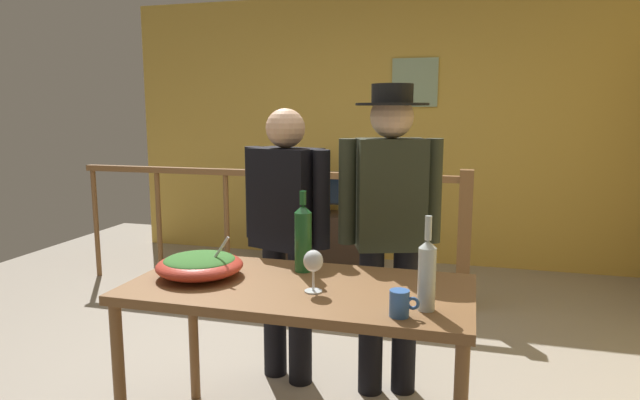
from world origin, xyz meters
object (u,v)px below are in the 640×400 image
object	(u,v)px
mug_blue	(400,303)
framed_picture	(415,82)
wine_bottle_green	(303,237)
wine_bottle_clear	(427,273)
person_standing_left	(286,226)
wine_glass	(313,263)
person_standing_right	(390,217)
stair_railing	(323,215)
flat_screen_tv	(319,189)
serving_table	(299,303)
salad_bowl	(200,264)
tv_console	(319,238)

from	to	relation	value
mug_blue	framed_picture	bearing A→B (deg)	95.56
wine_bottle_green	wine_bottle_clear	xyz separation A→B (m)	(0.58, -0.35, -0.02)
wine_bottle_clear	person_standing_left	bearing A→B (deg)	135.33
wine_glass	person_standing_right	bearing A→B (deg)	74.87
stair_railing	person_standing_right	bearing A→B (deg)	-61.95
flat_screen_tv	mug_blue	xyz separation A→B (m)	(1.21, -3.23, 0.08)
wine_bottle_clear	mug_blue	size ratio (longest dim) A/B	3.27
flat_screen_tv	serving_table	world-z (taller)	flat_screen_tv
wine_bottle_clear	person_standing_left	world-z (taller)	person_standing_left
mug_blue	flat_screen_tv	bearing A→B (deg)	110.59
framed_picture	wine_bottle_clear	world-z (taller)	framed_picture
framed_picture	wine_glass	xyz separation A→B (m)	(-0.03, -3.38, -0.87)
framed_picture	person_standing_right	xyz separation A→B (m)	(0.17, -2.65, -0.80)
wine_bottle_green	salad_bowl	bearing A→B (deg)	-153.96
wine_glass	wine_bottle_green	xyz separation A→B (m)	(-0.13, 0.27, 0.04)
framed_picture	person_standing_right	size ratio (longest dim) A/B	0.28
stair_railing	serving_table	xyz separation A→B (m)	(0.46, -2.05, 0.02)
stair_railing	salad_bowl	xyz separation A→B (m)	(0.00, -2.06, 0.16)
framed_picture	flat_screen_tv	world-z (taller)	framed_picture
framed_picture	tv_console	size ratio (longest dim) A/B	0.51
wine_bottle_clear	person_standing_left	distance (m)	1.16
framed_picture	mug_blue	bearing A→B (deg)	-84.44
stair_railing	flat_screen_tv	xyz separation A→B (m)	(-0.30, 0.93, 0.07)
framed_picture	wine_glass	distance (m)	3.49
framed_picture	serving_table	bearing A→B (deg)	-91.93
tv_console	person_standing_right	size ratio (longest dim) A/B	0.55
wine_glass	tv_console	bearing A→B (deg)	105.25
wine_bottle_green	flat_screen_tv	bearing A→B (deg)	104.38
flat_screen_tv	wine_bottle_green	distance (m)	2.88
wine_glass	person_standing_right	size ratio (longest dim) A/B	0.11
wine_bottle_clear	person_standing_right	bearing A→B (deg)	107.60
serving_table	wine_bottle_green	xyz separation A→B (m)	(-0.04, 0.19, 0.24)
framed_picture	stair_railing	world-z (taller)	framed_picture
wine_bottle_clear	flat_screen_tv	bearing A→B (deg)	112.46
wine_bottle_clear	person_standing_right	xyz separation A→B (m)	(-0.26, 0.81, 0.04)
wine_bottle_green	stair_railing	bearing A→B (deg)	102.69
wine_glass	wine_bottle_clear	xyz separation A→B (m)	(0.46, -0.08, 0.02)
person_standing_left	serving_table	bearing A→B (deg)	132.32
wine_bottle_clear	wine_glass	bearing A→B (deg)	169.71
salad_bowl	wine_bottle_clear	distance (m)	1.01
wine_bottle_green	person_standing_left	xyz separation A→B (m)	(-0.24, 0.46, -0.06)
person_standing_right	person_standing_left	bearing A→B (deg)	-19.03
salad_bowl	wine_glass	distance (m)	0.55
wine_glass	mug_blue	bearing A→B (deg)	-25.15
serving_table	wine_glass	size ratio (longest dim) A/B	8.29
serving_table	wine_bottle_green	bearing A→B (deg)	102.23
stair_railing	mug_blue	xyz separation A→B (m)	(0.92, -2.30, 0.15)
person_standing_left	wine_bottle_clear	bearing A→B (deg)	154.36
mug_blue	person_standing_left	world-z (taller)	person_standing_left
salad_bowl	person_standing_right	distance (m)	1.00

